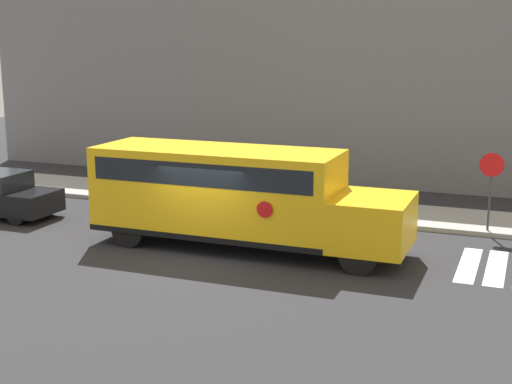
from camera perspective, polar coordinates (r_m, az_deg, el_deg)
ground_plane at (r=19.86m, az=-4.34°, el=-5.22°), size 60.00×60.00×0.00m
sidewalk_strip at (r=25.64m, az=1.97°, el=-1.02°), size 44.00×3.00×0.15m
building_backdrop at (r=31.22m, az=6.06°, el=8.82°), size 32.00×4.00×8.26m
school_bus at (r=20.34m, az=-1.83°, el=0.00°), size 9.08×2.57×2.87m
stop_sign at (r=22.74m, az=18.27°, el=0.87°), size 0.73×0.10×2.56m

